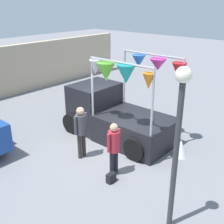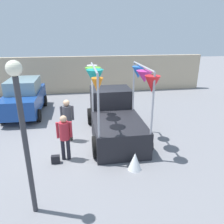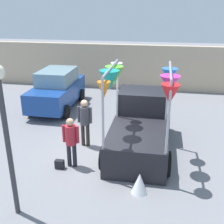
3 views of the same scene
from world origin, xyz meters
TOP-DOWN VIEW (x-y plane):
  - ground_plane at (0.00, 0.00)m, footprint 60.00×60.00m
  - vendor_truck at (1.10, 0.55)m, footprint 2.49×4.13m
  - person_customer at (-0.87, -1.18)m, footprint 0.53×0.34m
  - person_vendor at (-0.82, 0.25)m, footprint 0.53×0.34m
  - handbag at (-1.22, -1.38)m, footprint 0.28×0.16m
  - street_lamp at (-1.56, -3.45)m, footprint 0.32×0.32m
  - folded_kite_bundle_white at (1.33, -2.15)m, footprint 0.61×0.61m

SIDE VIEW (x-z plane):
  - ground_plane at x=0.00m, z-range 0.00..0.00m
  - handbag at x=-1.22m, z-range 0.00..0.28m
  - folded_kite_bundle_white at x=1.33m, z-range 0.00..0.60m
  - vendor_truck at x=1.10m, z-range -0.63..2.46m
  - person_customer at x=-0.87m, z-range 0.17..1.80m
  - person_vendor at x=-0.82m, z-range 0.19..1.93m
  - street_lamp at x=-1.56m, z-range 0.58..4.27m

